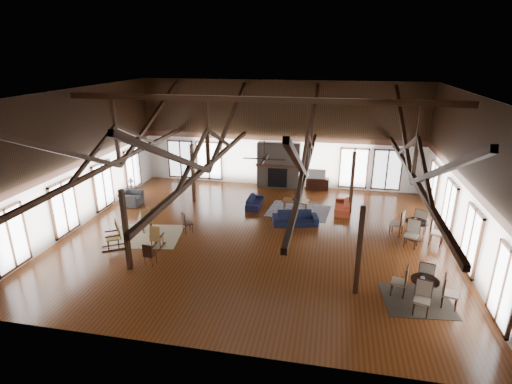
% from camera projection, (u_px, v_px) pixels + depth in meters
% --- Properties ---
extents(floor, '(16.00, 16.00, 0.00)m').
position_uv_depth(floor, '(256.00, 236.00, 17.08)').
color(floor, '#562E12').
rests_on(floor, ground).
extents(ceiling, '(16.00, 14.00, 0.02)m').
position_uv_depth(ceiling, '(256.00, 93.00, 15.06)').
color(ceiling, black).
rests_on(ceiling, wall_back).
extents(wall_back, '(16.00, 0.02, 6.00)m').
position_uv_depth(wall_back, '(280.00, 135.00, 22.54)').
color(wall_back, silver).
rests_on(wall_back, floor).
extents(wall_front, '(16.00, 0.02, 6.00)m').
position_uv_depth(wall_front, '(200.00, 249.00, 9.60)').
color(wall_front, silver).
rests_on(wall_front, floor).
extents(wall_left, '(0.02, 14.00, 6.00)m').
position_uv_depth(wall_left, '(78.00, 159.00, 17.52)').
color(wall_left, silver).
rests_on(wall_left, floor).
extents(wall_right, '(0.02, 14.00, 6.00)m').
position_uv_depth(wall_right, '(470.00, 181.00, 14.63)').
color(wall_right, silver).
rests_on(wall_right, floor).
extents(roof_truss, '(15.60, 14.07, 3.14)m').
position_uv_depth(roof_truss, '(256.00, 144.00, 15.73)').
color(roof_truss, '#311D0D').
rests_on(roof_truss, wall_back).
extents(post_grid, '(8.16, 7.16, 3.05)m').
position_uv_depth(post_grid, '(256.00, 203.00, 16.57)').
color(post_grid, '#311D0D').
rests_on(post_grid, floor).
extents(fireplace, '(2.50, 0.69, 2.60)m').
position_uv_depth(fireplace, '(278.00, 166.00, 22.81)').
color(fireplace, '#61554A').
rests_on(fireplace, floor).
extents(ceiling_fan, '(1.60, 1.60, 0.75)m').
position_uv_depth(ceiling_fan, '(264.00, 158.00, 14.81)').
color(ceiling_fan, black).
rests_on(ceiling_fan, roof_truss).
extents(sofa_navy_front, '(2.17, 1.26, 0.60)m').
position_uv_depth(sofa_navy_front, '(295.00, 218.00, 18.14)').
color(sofa_navy_front, black).
rests_on(sofa_navy_front, floor).
extents(sofa_navy_left, '(1.70, 0.67, 0.49)m').
position_uv_depth(sofa_navy_left, '(255.00, 202.00, 20.28)').
color(sofa_navy_left, '#121433').
rests_on(sofa_navy_left, floor).
extents(sofa_orange, '(1.82, 0.76, 0.53)m').
position_uv_depth(sofa_orange, '(342.00, 206.00, 19.66)').
color(sofa_orange, '#B24022').
rests_on(sofa_orange, floor).
extents(coffee_table, '(1.33, 0.77, 0.49)m').
position_uv_depth(coffee_table, '(295.00, 201.00, 19.81)').
color(coffee_table, brown).
rests_on(coffee_table, floor).
extents(vase, '(0.21, 0.21, 0.19)m').
position_uv_depth(vase, '(294.00, 198.00, 19.81)').
color(vase, '#B2B2B2').
rests_on(vase, coffee_table).
extents(armchair, '(1.11, 0.98, 0.70)m').
position_uv_depth(armchair, '(131.00, 198.00, 20.44)').
color(armchair, '#2B2B2D').
rests_on(armchair, floor).
extents(side_table_lamp, '(0.44, 0.44, 1.13)m').
position_uv_depth(side_table_lamp, '(132.00, 190.00, 21.48)').
color(side_table_lamp, black).
rests_on(side_table_lamp, floor).
extents(rocking_chair_a, '(0.79, 0.89, 1.02)m').
position_uv_depth(rocking_chair_a, '(147.00, 220.00, 17.49)').
color(rocking_chair_a, olive).
rests_on(rocking_chair_a, floor).
extents(rocking_chair_b, '(0.44, 0.76, 0.97)m').
position_uv_depth(rocking_chair_b, '(156.00, 237.00, 15.94)').
color(rocking_chair_b, olive).
rests_on(rocking_chair_b, floor).
extents(rocking_chair_c, '(1.03, 0.89, 1.18)m').
position_uv_depth(rocking_chair_c, '(115.00, 235.00, 15.91)').
color(rocking_chair_c, olive).
rests_on(rocking_chair_c, floor).
extents(side_chair_a, '(0.56, 0.56, 0.94)m').
position_uv_depth(side_chair_a, '(185.00, 221.00, 17.24)').
color(side_chair_a, black).
rests_on(side_chair_a, floor).
extents(side_chair_b, '(0.42, 0.42, 0.89)m').
position_uv_depth(side_chair_b, '(149.00, 253.00, 14.58)').
color(side_chair_b, black).
rests_on(side_chair_b, floor).
extents(cafe_table_near, '(2.05, 2.05, 1.05)m').
position_uv_depth(cafe_table_near, '(424.00, 286.00, 12.54)').
color(cafe_table_near, black).
rests_on(cafe_table_near, floor).
extents(cafe_table_far, '(2.17, 2.17, 1.12)m').
position_uv_depth(cafe_table_far, '(416.00, 227.00, 16.63)').
color(cafe_table_far, black).
rests_on(cafe_table_far, floor).
extents(cup_near, '(0.14, 0.14, 0.11)m').
position_uv_depth(cup_near, '(422.00, 279.00, 12.42)').
color(cup_near, '#B2B2B2').
rests_on(cup_near, cafe_table_near).
extents(cup_far, '(0.13, 0.13, 0.09)m').
position_uv_depth(cup_far, '(415.00, 220.00, 16.63)').
color(cup_far, '#B2B2B2').
rests_on(cup_far, cafe_table_far).
extents(tv_console, '(1.27, 0.48, 0.64)m').
position_uv_depth(tv_console, '(317.00, 184.00, 22.81)').
color(tv_console, black).
rests_on(tv_console, floor).
extents(television, '(0.97, 0.13, 0.56)m').
position_uv_depth(television, '(317.00, 174.00, 22.61)').
color(television, '#B2B2B2').
rests_on(television, tv_console).
extents(rug_tan, '(3.31, 2.78, 0.01)m').
position_uv_depth(rug_tan, '(145.00, 236.00, 17.10)').
color(rug_tan, tan).
rests_on(rug_tan, floor).
extents(rug_navy, '(3.16, 2.51, 0.01)m').
position_uv_depth(rug_navy, '(299.00, 211.00, 19.77)').
color(rug_navy, '#161C3E').
rests_on(rug_navy, floor).
extents(rug_dark, '(2.27, 2.10, 0.01)m').
position_uv_depth(rug_dark, '(417.00, 300.00, 12.71)').
color(rug_dark, black).
rests_on(rug_dark, floor).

